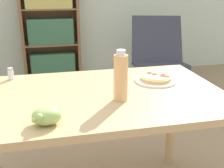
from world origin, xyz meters
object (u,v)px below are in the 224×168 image
at_px(bookshelf, 51,30).
at_px(pizza_on_plate, 156,79).
at_px(lounge_chair_far, 157,68).
at_px(grape_bunch, 46,116).
at_px(drink_bottle, 121,77).
at_px(salt_shaker, 11,74).

bearing_deg(bookshelf, pizza_on_plate, -77.56).
bearing_deg(pizza_on_plate, lounge_chair_far, 67.62).
distance_m(grape_bunch, drink_bottle, 0.39).
bearing_deg(grape_bunch, salt_shaker, 107.90).
xyz_separation_m(pizza_on_plate, grape_bunch, (-0.60, -0.39, 0.02)).
bearing_deg(lounge_chair_far, salt_shaker, -120.37).
bearing_deg(bookshelf, drink_bottle, -84.04).
height_order(grape_bunch, bookshelf, bookshelf).
bearing_deg(drink_bottle, salt_shaker, 141.17).
relative_size(salt_shaker, lounge_chair_far, 0.08).
distance_m(lounge_chair_far, bookshelf, 1.50).
distance_m(grape_bunch, lounge_chair_far, 2.48).
bearing_deg(salt_shaker, lounge_chair_far, 44.23).
relative_size(grape_bunch, salt_shaker, 1.68).
distance_m(drink_bottle, salt_shaker, 0.70).
distance_m(salt_shaker, bookshelf, 2.24).
bearing_deg(salt_shaker, bookshelf, 83.25).
height_order(drink_bottle, salt_shaker, drink_bottle).
bearing_deg(bookshelf, grape_bunch, -91.33).
height_order(drink_bottle, bookshelf, bookshelf).
bearing_deg(pizza_on_plate, drink_bottle, -140.21).
bearing_deg(grape_bunch, bookshelf, 88.67).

